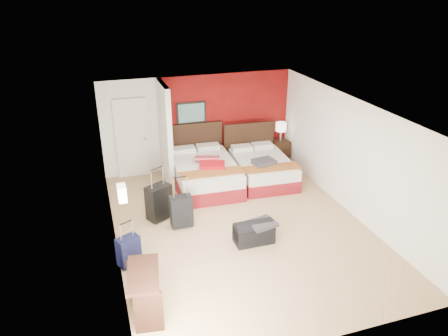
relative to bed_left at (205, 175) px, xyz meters
name	(u,v)px	position (x,y,z in m)	size (l,w,h in m)	color
ground	(240,226)	(0.19, -2.02, -0.32)	(6.50, 6.50, 0.00)	#D6B584
room_walls	(157,154)	(-1.22, -0.60, 0.94)	(5.02, 6.52, 2.50)	white
red_accent_panel	(226,120)	(0.94, 1.21, 0.93)	(3.50, 0.04, 2.50)	maroon
partition_wall	(165,134)	(-0.81, 0.59, 0.93)	(0.12, 1.20, 2.50)	silver
entry_door	(132,138)	(-1.56, 1.18, 0.71)	(0.82, 0.06, 2.05)	silver
bed_left	(205,175)	(0.00, 0.00, 0.00)	(1.48, 2.11, 0.63)	white
bed_right	(263,170)	(1.49, -0.10, -0.03)	(1.32, 1.89, 0.57)	silver
red_suitcase_open	(210,162)	(0.10, -0.10, 0.37)	(0.59, 0.82, 0.10)	#AD0E19
jacket_bundle	(264,162)	(1.39, -0.40, 0.31)	(0.50, 0.40, 0.12)	#3C3C41
nightstand	(280,151)	(2.40, 0.86, -0.01)	(0.44, 0.44, 0.62)	black
table_lamp	(281,132)	(2.40, 0.86, 0.56)	(0.29, 0.29, 0.52)	silver
suitcase_black	(159,203)	(-1.34, -1.21, 0.06)	(0.50, 0.32, 0.76)	black
suitcase_charcoal	(181,212)	(-0.96, -1.64, 0.01)	(0.45, 0.28, 0.66)	black
suitcase_navy	(129,252)	(-2.14, -2.64, -0.05)	(0.39, 0.24, 0.54)	black
duffel_bag	(254,233)	(0.25, -2.64, -0.13)	(0.75, 0.40, 0.38)	black
jacket_draped	(262,223)	(0.40, -2.69, 0.10)	(0.50, 0.42, 0.07)	#313135
desk	(145,293)	(-2.04, -3.95, 0.07)	(0.46, 0.92, 0.77)	black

